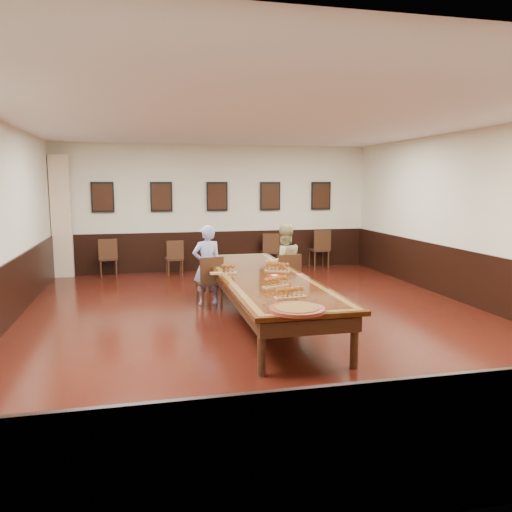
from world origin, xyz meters
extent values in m
cube|color=black|center=(0.00, 0.00, -0.01)|extent=(8.00, 10.00, 0.02)
cube|color=white|center=(0.00, 0.00, 3.21)|extent=(8.00, 10.00, 0.02)
cube|color=beige|center=(0.00, 5.01, 1.60)|extent=(8.00, 0.02, 3.20)
cube|color=beige|center=(0.00, -5.01, 1.60)|extent=(8.00, 0.02, 3.20)
cube|color=beige|center=(4.01, 0.00, 1.60)|extent=(0.02, 10.00, 3.20)
imported|color=#4F63C5|center=(-0.75, 1.29, 0.74)|extent=(0.59, 0.44, 1.48)
imported|color=#C8BA7D|center=(0.70, 1.19, 0.74)|extent=(0.78, 0.63, 1.48)
cube|color=#F05099|center=(0.60, -0.08, 0.76)|extent=(0.10, 0.15, 0.01)
cube|color=beige|center=(-3.75, 4.82, 1.45)|extent=(0.45, 0.18, 2.90)
cube|color=black|center=(0.00, 4.98, 0.50)|extent=(7.98, 0.04, 1.00)
cube|color=black|center=(0.00, -4.98, 0.50)|extent=(7.98, 0.04, 1.00)
cube|color=black|center=(3.98, 0.00, 0.50)|extent=(0.04, 9.98, 1.00)
cube|color=black|center=(0.00, 0.00, 0.72)|extent=(1.40, 5.00, 0.06)
cube|color=olive|center=(0.00, 0.00, 0.75)|extent=(1.28, 4.88, 0.00)
cube|color=black|center=(0.00, 0.00, 0.75)|extent=(1.10, 4.70, 0.00)
cube|color=black|center=(0.00, 0.00, 0.57)|extent=(1.25, 4.85, 0.18)
cylinder|color=black|center=(-0.58, -2.32, 0.34)|extent=(0.10, 0.10, 0.69)
cylinder|color=black|center=(0.58, -2.32, 0.34)|extent=(0.10, 0.10, 0.69)
cylinder|color=black|center=(-0.58, 2.32, 0.34)|extent=(0.10, 0.10, 0.69)
cylinder|color=black|center=(0.58, 2.32, 0.34)|extent=(0.10, 0.10, 0.69)
cube|color=black|center=(-2.80, 4.94, 1.90)|extent=(0.54, 0.03, 0.74)
cube|color=black|center=(-2.80, 4.92, 1.90)|extent=(0.46, 0.01, 0.64)
cube|color=black|center=(-1.40, 4.94, 1.90)|extent=(0.54, 0.03, 0.74)
cube|color=black|center=(-1.40, 4.92, 1.90)|extent=(0.46, 0.01, 0.64)
cube|color=black|center=(0.00, 4.94, 1.90)|extent=(0.54, 0.03, 0.74)
cube|color=black|center=(0.00, 4.92, 1.90)|extent=(0.46, 0.01, 0.64)
cube|color=black|center=(1.40, 4.94, 1.90)|extent=(0.54, 0.03, 0.74)
cube|color=black|center=(1.40, 4.92, 1.90)|extent=(0.46, 0.01, 0.64)
cube|color=black|center=(2.80, 4.94, 1.90)|extent=(0.54, 0.03, 0.74)
cube|color=black|center=(2.80, 4.92, 1.90)|extent=(0.46, 0.01, 0.64)
cube|color=#97663F|center=(-0.60, 0.29, 0.76)|extent=(0.45, 0.15, 0.03)
cube|color=#97663F|center=(0.32, 0.29, 0.76)|extent=(0.44, 0.30, 0.03)
cube|color=#97663F|center=(-0.03, -0.92, 0.76)|extent=(0.44, 0.28, 0.03)
cube|color=#97663F|center=(-0.04, -1.65, 0.76)|extent=(0.42, 0.17, 0.03)
cylinder|color=red|center=(0.16, -0.12, 0.76)|extent=(0.19, 0.19, 0.02)
cylinder|color=silver|center=(0.16, -0.12, 0.77)|extent=(0.10, 0.10, 0.01)
cylinder|color=maroon|center=(-0.15, -2.31, 0.77)|extent=(0.72, 0.72, 0.04)
cylinder|color=olive|center=(-0.15, -2.31, 0.80)|extent=(0.58, 0.58, 0.01)
camera|label=1|loc=(-1.89, -7.74, 2.24)|focal=35.00mm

